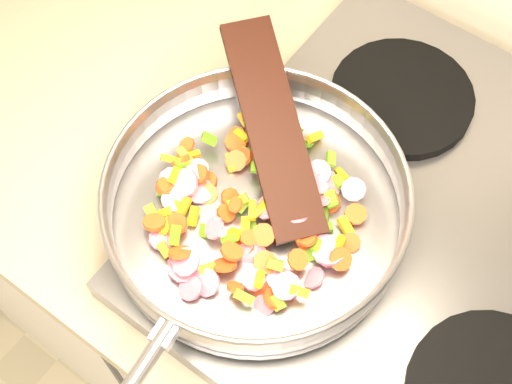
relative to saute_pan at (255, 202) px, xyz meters
The scene contains 6 objects.
cooktop 0.23m from the saute_pan, 32.30° to the left, with size 0.60×0.60×0.04m, color #939399.
grate_fl 0.07m from the saute_pan, 22.28° to the right, with size 0.19×0.19×0.02m, color black.
grate_bl 0.27m from the saute_pan, 79.22° to the left, with size 0.19×0.19×0.02m, color black.
saute_pan is the anchor object (origin of this frame).
vegetable_heap 0.02m from the saute_pan, 120.24° to the right, with size 0.26×0.28×0.05m.
wooden_spatula 0.09m from the saute_pan, 113.20° to the left, with size 0.27×0.06×0.01m, color black.
Camera 1 is at (-0.66, 1.24, 1.71)m, focal length 50.00 mm.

